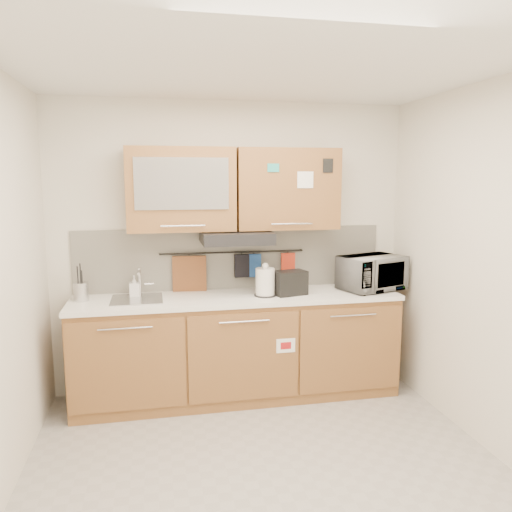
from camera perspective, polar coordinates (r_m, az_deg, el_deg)
name	(u,v)px	position (r m, az deg, el deg)	size (l,w,h in m)	color
floor	(268,472)	(3.60, 1.36, -23.41)	(3.20, 3.20, 0.00)	#9E9993
ceiling	(269,61)	(3.12, 1.55, 21.40)	(3.20, 3.20, 0.00)	white
wall_back	(232,247)	(4.56, -2.77, 1.01)	(3.20, 3.20, 0.00)	silver
wall_right	(496,270)	(3.80, 25.72, -1.47)	(3.00, 3.00, 0.00)	silver
base_cabinet	(238,352)	(4.48, -2.07, -10.94)	(2.80, 0.64, 0.88)	olive
countertop	(238,298)	(4.34, -2.10, -4.78)	(2.82, 0.62, 0.04)	white
backsplash	(232,258)	(4.56, -2.73, -0.25)	(2.80, 0.02, 0.56)	silver
upper_cabinets	(234,189)	(4.34, -2.52, 7.64)	(1.82, 0.37, 0.70)	olive
range_hood	(236,237)	(4.30, -2.27, 2.15)	(0.60, 0.46, 0.10)	black
sink	(137,299)	(4.30, -13.42, -4.82)	(0.42, 0.40, 0.26)	silver
utensil_rail	(233,252)	(4.52, -2.67, 0.42)	(0.02, 0.02, 1.30)	black
utensil_crock	(81,291)	(4.37, -19.38, -3.83)	(0.13, 0.13, 0.31)	silver
kettle	(265,283)	(4.29, 1.07, -3.07)	(0.22, 0.20, 0.29)	silver
toaster	(290,283)	(4.34, 3.92, -3.06)	(0.31, 0.23, 0.21)	black
microwave	(372,273)	(4.65, 13.08, -1.89)	(0.55, 0.38, 0.31)	#999999
soap_bottle	(134,286)	(4.38, -13.74, -3.39)	(0.08, 0.08, 0.18)	#999999
cutting_board	(190,277)	(4.50, -7.61, -2.34)	(0.30, 0.02, 0.37)	brown
oven_mitt	(254,265)	(4.56, -0.22, -1.09)	(0.13, 0.03, 0.21)	navy
dark_pouch	(242,266)	(4.54, -1.62, -1.13)	(0.13, 0.04, 0.21)	black
pot_holder	(288,261)	(4.63, 3.69, -0.63)	(0.13, 0.02, 0.16)	#B82D18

